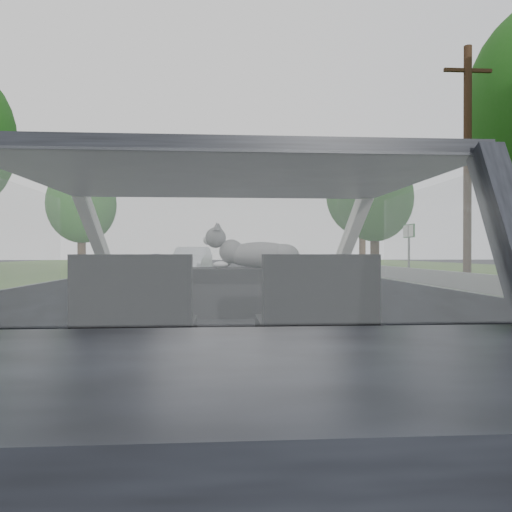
{
  "coord_description": "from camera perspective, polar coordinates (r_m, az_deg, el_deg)",
  "views": [
    {
      "loc": [
        -0.03,
        -2.52,
        1.1
      ],
      "look_at": [
        0.19,
        0.53,
        1.08
      ],
      "focal_mm": 35.0,
      "sensor_mm": 36.0,
      "label": 1
    }
  ],
  "objects": [
    {
      "name": "ground",
      "position": [
        2.75,
        -3.39,
        -23.11
      ],
      "size": [
        140.0,
        140.0,
        0.0
      ],
      "primitive_type": "plane",
      "color": "#22232A",
      "rests_on": "ground"
    },
    {
      "name": "subject_car",
      "position": [
        2.55,
        -3.4,
        -8.0
      ],
      "size": [
        1.8,
        4.0,
        1.45
      ],
      "primitive_type": "cube",
      "color": "black",
      "rests_on": "ground"
    },
    {
      "name": "dashboard",
      "position": [
        3.16,
        -3.53,
        -4.09
      ],
      "size": [
        1.58,
        0.45,
        0.3
      ],
      "primitive_type": "cube",
      "color": "black",
      "rests_on": "subject_car"
    },
    {
      "name": "driver_seat",
      "position": [
        2.27,
        -13.49,
        -5.1
      ],
      "size": [
        0.5,
        0.72,
        0.42
      ],
      "primitive_type": "cube",
      "color": "black",
      "rests_on": "subject_car"
    },
    {
      "name": "passenger_seat",
      "position": [
        2.28,
        6.82,
        -5.07
      ],
      "size": [
        0.5,
        0.72,
        0.42
      ],
      "primitive_type": "cube",
      "color": "black",
      "rests_on": "subject_car"
    },
    {
      "name": "steering_wheel",
      "position": [
        2.88,
        -11.47,
        -3.13
      ],
      "size": [
        0.36,
        0.36,
        0.04
      ],
      "primitive_type": "torus",
      "color": "black",
      "rests_on": "dashboard"
    },
    {
      "name": "cat",
      "position": [
        3.13,
        0.52,
        0.33
      ],
      "size": [
        0.66,
        0.31,
        0.28
      ],
      "primitive_type": "ellipsoid",
      "rotation": [
        0.0,
        0.0,
        -0.18
      ],
      "color": "gray",
      "rests_on": "dashboard"
    },
    {
      "name": "guardrail",
      "position": [
        13.26,
        15.01,
        -1.82
      ],
      "size": [
        0.05,
        90.0,
        0.32
      ],
      "primitive_type": "cube",
      "color": "#9E9E9E",
      "rests_on": "ground"
    },
    {
      "name": "other_car",
      "position": [
        23.12,
        -7.35,
        -0.62
      ],
      "size": [
        2.04,
        4.24,
        1.35
      ],
      "primitive_type": "imported",
      "rotation": [
        0.0,
        0.0,
        -0.1
      ],
      "color": "#B1B5BB",
      "rests_on": "ground"
    },
    {
      "name": "highway_sign",
      "position": [
        20.28,
        17.07,
        0.41
      ],
      "size": [
        0.18,
        0.88,
        2.19
      ],
      "primitive_type": "cube",
      "rotation": [
        0.0,
        0.0,
        0.11
      ],
      "color": "#0D5617",
      "rests_on": "ground"
    },
    {
      "name": "utility_pole",
      "position": [
        15.9,
        23.02,
        9.22
      ],
      "size": [
        0.28,
        0.28,
        7.07
      ],
      "primitive_type": "cylinder",
      "rotation": [
        0.0,
        0.0,
        0.24
      ],
      "color": "black",
      "rests_on": "ground"
    },
    {
      "name": "tree_2",
      "position": [
        27.56,
        13.43,
        4.56
      ],
      "size": [
        5.26,
        5.26,
        6.18
      ],
      "primitive_type": null,
      "rotation": [
        0.0,
        0.0,
        -0.36
      ],
      "color": "#184B12",
      "rests_on": "ground"
    },
    {
      "name": "tree_3",
      "position": [
        42.49,
        12.07,
        5.09
      ],
      "size": [
        6.9,
        6.9,
        9.11
      ],
      "primitive_type": null,
      "rotation": [
        0.0,
        0.0,
        -0.16
      ],
      "color": "#184B12",
      "rests_on": "ground"
    },
    {
      "name": "tree_6",
      "position": [
        30.93,
        -19.31,
        3.97
      ],
      "size": [
        4.81,
        4.81,
        6.04
      ],
      "primitive_type": null,
      "rotation": [
        0.0,
        0.0,
        0.24
      ],
      "color": "#184B12",
      "rests_on": "ground"
    }
  ]
}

